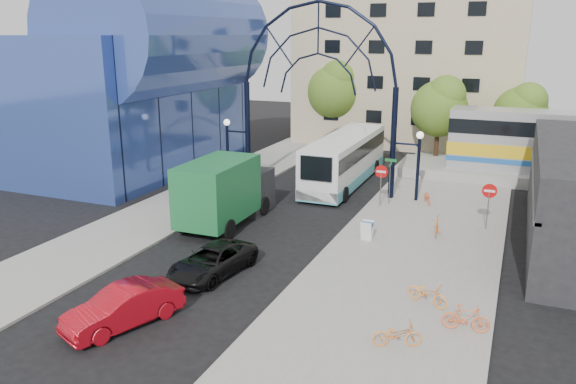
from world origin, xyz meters
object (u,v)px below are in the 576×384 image
at_px(red_sedan, 123,307).
at_px(stop_sign, 381,175).
at_px(sandwich_board, 367,228).
at_px(tree_north_b, 336,88).
at_px(do_not_enter_sign, 489,195).
at_px(bike_far_b, 466,318).
at_px(tree_north_a, 441,105).
at_px(bike_near_a, 427,197).
at_px(tree_north_c, 522,110).
at_px(black_suv, 213,261).
at_px(bike_near_b, 437,226).
at_px(bike_far_c, 397,334).
at_px(gateway_arch, 318,59).
at_px(street_name_sign, 390,171).
at_px(green_truck, 226,191).
at_px(bike_far_a, 427,293).
at_px(city_bus, 345,159).

bearing_deg(red_sedan, stop_sign, 95.72).
relative_size(sandwich_board, tree_north_b, 0.12).
xyz_separation_m(do_not_enter_sign, bike_far_b, (0.08, -11.40, -1.37)).
relative_size(tree_north_a, bike_near_a, 4.60).
distance_m(tree_north_c, black_suv, 30.84).
bearing_deg(tree_north_c, bike_near_b, -99.70).
bearing_deg(bike_near_b, tree_north_a, 93.40).
relative_size(stop_sign, bike_far_c, 1.51).
height_order(gateway_arch, street_name_sign, gateway_arch).
height_order(gateway_arch, tree_north_c, gateway_arch).
relative_size(green_truck, black_suv, 1.62).
xyz_separation_m(do_not_enter_sign, bike_far_c, (-1.91, -13.31, -1.42)).
distance_m(street_name_sign, bike_far_c, 16.46).
bearing_deg(tree_north_b, gateway_arch, -76.32).
height_order(stop_sign, bike_far_a, stop_sign).
relative_size(stop_sign, do_not_enter_sign, 1.01).
height_order(green_truck, bike_near_a, green_truck).
bearing_deg(tree_north_b, bike_near_a, -55.48).
distance_m(gateway_arch, tree_north_b, 16.72).
bearing_deg(red_sedan, bike_far_b, 41.61).
relative_size(sandwich_board, bike_far_a, 0.57).
relative_size(green_truck, bike_far_c, 4.44).
distance_m(street_name_sign, black_suv, 13.91).
distance_m(tree_north_a, bike_far_c, 29.67).
bearing_deg(sandwich_board, bike_far_b, -53.38).
relative_size(tree_north_c, bike_far_b, 3.99).
bearing_deg(do_not_enter_sign, gateway_arch, 160.01).
bearing_deg(black_suv, tree_north_a, 85.87).
distance_m(stop_sign, bike_near_a, 3.35).
distance_m(city_bus, black_suv, 17.10).
bearing_deg(black_suv, bike_far_a, 11.26).
distance_m(red_sedan, bike_far_b, 12.05).
xyz_separation_m(tree_north_a, bike_far_c, (2.97, -29.24, -4.05)).
relative_size(green_truck, bike_far_b, 4.51).
bearing_deg(gateway_arch, black_suv, -88.21).
bearing_deg(green_truck, black_suv, -67.50).
bearing_deg(red_sedan, city_bus, 108.20).
bearing_deg(street_name_sign, city_bus, 134.87).
bearing_deg(sandwich_board, bike_far_a, -56.19).
distance_m(tree_north_b, red_sedan, 35.87).
xyz_separation_m(gateway_arch, city_bus, (1.16, 2.65, -6.81)).
xyz_separation_m(do_not_enter_sign, black_suv, (-10.55, -10.39, -1.35)).
relative_size(stop_sign, bike_near_b, 1.50).
height_order(stop_sign, bike_near_a, stop_sign).
height_order(tree_north_b, tree_north_c, tree_north_b).
xyz_separation_m(street_name_sign, bike_far_b, (5.88, -14.00, -1.52)).
bearing_deg(do_not_enter_sign, red_sedan, -126.06).
bearing_deg(do_not_enter_sign, bike_near_b, -138.79).
bearing_deg(gateway_arch, bike_near_b, -34.54).
distance_m(red_sedan, bike_far_c, 9.60).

